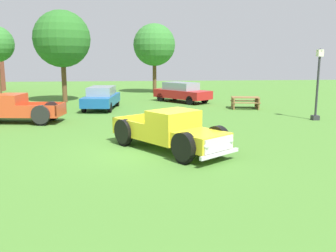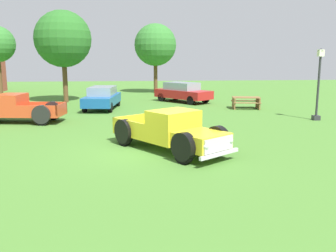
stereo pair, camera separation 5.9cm
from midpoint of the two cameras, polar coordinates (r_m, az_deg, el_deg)
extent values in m
plane|color=#477A2D|center=(13.63, -3.51, -3.71)|extent=(80.00, 80.00, 0.00)
cube|color=yellow|center=(12.28, 5.10, -2.25)|extent=(2.08, 2.08, 0.54)
cube|color=silver|center=(11.79, 7.80, -2.85)|extent=(1.12, 0.85, 0.46)
sphere|color=silver|center=(12.25, 9.55, -2.26)|extent=(0.20, 0.20, 0.20)
sphere|color=silver|center=(11.35, 5.76, -3.18)|extent=(0.20, 0.20, 0.20)
cube|color=yellow|center=(13.17, 0.73, 0.00)|extent=(2.09, 2.01, 1.13)
cube|color=#8C9EA8|center=(12.70, 2.57, 0.73)|extent=(1.17, 0.88, 0.50)
cube|color=yellow|center=(14.53, -3.76, -1.10)|extent=(2.55, 2.64, 0.10)
cube|color=yellow|center=(14.95, -1.41, 0.51)|extent=(1.29, 1.71, 0.54)
cube|color=yellow|center=(14.00, -6.29, -0.25)|extent=(1.29, 1.71, 0.54)
cube|color=yellow|center=(15.25, -6.09, 0.65)|extent=(1.37, 1.04, 0.54)
cylinder|color=black|center=(12.94, 7.58, -2.86)|extent=(0.62, 0.73, 0.75)
cylinder|color=#B7B7BC|center=(12.95, 7.61, -2.85)|extent=(0.37, 0.38, 0.30)
cylinder|color=black|center=(12.90, 7.60, -2.04)|extent=(0.78, 0.92, 0.95)
cylinder|color=black|center=(11.77, 2.32, -4.14)|extent=(0.62, 0.73, 0.75)
cylinder|color=#B7B7BC|center=(11.76, 2.28, -4.15)|extent=(0.37, 0.38, 0.30)
cylinder|color=black|center=(11.72, 2.32, -3.25)|extent=(0.78, 0.92, 0.95)
cylinder|color=black|center=(15.23, -1.88, -0.72)|extent=(0.62, 0.73, 0.75)
cylinder|color=#B7B7BC|center=(15.24, -1.85, -0.71)|extent=(0.37, 0.38, 0.30)
cylinder|color=black|center=(15.20, -1.89, -0.02)|extent=(0.78, 0.92, 0.95)
cylinder|color=black|center=(14.25, -6.98, -1.59)|extent=(0.62, 0.73, 0.75)
cylinder|color=#B7B7BC|center=(14.24, -7.02, -1.59)|extent=(0.37, 0.38, 0.30)
cylinder|color=black|center=(14.21, -7.00, -0.84)|extent=(0.78, 0.92, 0.95)
cube|color=silver|center=(11.84, 7.90, -4.33)|extent=(1.50, 1.15, 0.12)
cube|color=#D14723|center=(20.81, -23.40, 3.04)|extent=(1.48, 1.79, 1.12)
cube|color=#D14723|center=(20.22, -19.04, 1.66)|extent=(2.25, 1.89, 0.10)
cube|color=#D14723|center=(19.46, -19.91, 2.23)|extent=(2.05, 0.35, 0.54)
cube|color=#D14723|center=(20.90, -18.33, 2.86)|extent=(2.05, 0.35, 0.54)
cube|color=#D14723|center=(19.84, -16.43, 2.58)|extent=(0.30, 1.63, 0.54)
cylinder|color=black|center=(19.38, -19.22, 1.14)|extent=(0.77, 0.31, 0.74)
cylinder|color=#B7B7BC|center=(19.37, -19.23, 1.14)|extent=(0.33, 0.27, 0.30)
cylinder|color=black|center=(19.35, -19.25, 1.69)|extent=(0.97, 0.40, 0.94)
cylinder|color=black|center=(20.90, -17.60, 1.89)|extent=(0.77, 0.31, 0.74)
cylinder|color=#B7B7BC|center=(20.91, -17.59, 1.89)|extent=(0.33, 0.27, 0.30)
cylinder|color=black|center=(20.87, -17.63, 2.40)|extent=(0.97, 0.40, 0.94)
cube|color=#195699|center=(24.54, -10.38, 4.04)|extent=(2.31, 4.59, 0.60)
cube|color=#7F939E|center=(24.63, -10.36, 5.41)|extent=(1.80, 2.63, 0.55)
cylinder|color=black|center=(22.96, -9.14, 2.88)|extent=(0.28, 0.66, 0.64)
cylinder|color=black|center=(23.31, -13.03, 2.85)|extent=(0.28, 0.66, 0.64)
cylinder|color=black|center=(25.89, -7.96, 3.78)|extent=(0.28, 0.66, 0.64)
cylinder|color=black|center=(26.20, -11.43, 3.75)|extent=(0.28, 0.66, 0.64)
cube|color=#B21E1E|center=(27.94, 2.16, 5.02)|extent=(4.27, 4.62, 0.61)
cube|color=#7F939E|center=(28.00, 1.94, 6.23)|extent=(2.78, 2.91, 0.56)
cylinder|color=black|center=(27.60, 5.64, 4.26)|extent=(0.57, 0.63, 0.65)
cylinder|color=black|center=(26.36, 3.40, 4.00)|extent=(0.57, 0.63, 0.65)
cylinder|color=black|center=(29.60, 1.06, 4.74)|extent=(0.57, 0.63, 0.65)
cylinder|color=black|center=(28.46, -1.22, 4.50)|extent=(0.57, 0.63, 0.65)
cube|color=#2D2D33|center=(21.57, 21.85, 1.22)|extent=(0.36, 0.36, 0.25)
cylinder|color=#2D2D33|center=(21.38, 22.16, 5.73)|extent=(0.12, 0.12, 3.16)
cube|color=#F2EACC|center=(21.32, 22.50, 10.45)|extent=(0.28, 0.28, 0.36)
cone|color=#2D2D33|center=(21.32, 22.53, 10.93)|extent=(0.32, 0.32, 0.14)
cube|color=olive|center=(24.95, 11.86, 4.39)|extent=(1.90, 1.07, 0.06)
cube|color=olive|center=(25.57, 11.64, 3.87)|extent=(1.82, 0.55, 0.05)
cube|color=olive|center=(24.39, 12.04, 3.54)|extent=(1.82, 0.55, 0.05)
cube|color=olive|center=(25.12, 13.64, 3.50)|extent=(0.30, 1.40, 0.75)
cube|color=olive|center=(24.89, 10.00, 3.57)|extent=(0.30, 1.40, 0.75)
cylinder|color=#2D6B2D|center=(17.06, 1.92, 0.69)|extent=(0.56, 0.56, 0.85)
cylinder|color=black|center=(16.98, 1.93, 2.26)|extent=(0.59, 0.59, 0.10)
cylinder|color=brown|center=(35.20, -2.15, 7.63)|extent=(0.36, 0.36, 3.04)
sphere|color=#33752D|center=(35.17, -2.19, 12.51)|extent=(3.93, 3.93, 3.93)
cylinder|color=brown|center=(28.94, -15.91, 6.68)|extent=(0.36, 0.36, 3.14)
sphere|color=#286623|center=(28.91, -16.23, 12.89)|extent=(4.18, 4.18, 4.18)
camera|label=1|loc=(0.03, -90.13, -0.02)|focal=39.17mm
camera|label=2|loc=(0.03, 89.87, 0.02)|focal=39.17mm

